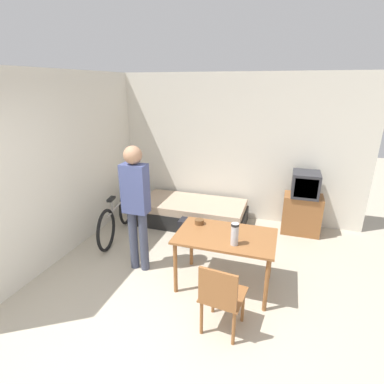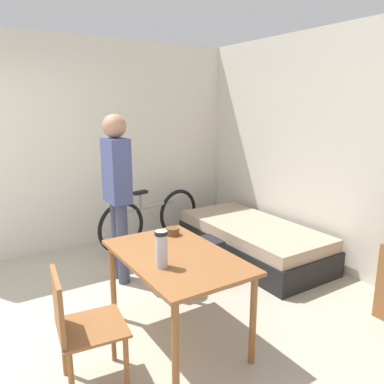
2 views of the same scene
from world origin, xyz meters
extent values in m
plane|color=#B2A893|center=(0.00, 0.00, 0.00)|extent=(20.00, 20.00, 0.00)
cube|color=silver|center=(0.00, 3.54, 1.35)|extent=(5.03, 0.06, 2.70)
cube|color=silver|center=(-2.04, 1.76, 1.35)|extent=(0.06, 4.51, 2.70)
cube|color=black|center=(-0.49, 2.96, 0.14)|extent=(1.98, 0.95, 0.29)
cube|color=tan|center=(-0.49, 2.96, 0.36)|extent=(1.92, 0.92, 0.14)
cube|color=brown|center=(1.45, 3.19, 0.35)|extent=(0.64, 0.42, 0.69)
cube|color=#2D2D33|center=(1.45, 3.19, 0.90)|extent=(0.44, 0.48, 0.42)
cube|color=black|center=(1.45, 2.96, 0.90)|extent=(0.36, 0.01, 0.32)
cube|color=brown|center=(0.48, 1.31, 0.72)|extent=(1.23, 0.77, 0.03)
cylinder|color=brown|center=(-0.08, 0.99, 0.35)|extent=(0.05, 0.05, 0.71)
cylinder|color=brown|center=(1.03, 0.99, 0.35)|extent=(0.05, 0.05, 0.71)
cylinder|color=brown|center=(-0.08, 1.64, 0.35)|extent=(0.05, 0.05, 0.71)
cylinder|color=brown|center=(1.03, 1.64, 0.35)|extent=(0.05, 0.05, 0.71)
cube|color=brown|center=(0.61, 0.59, 0.43)|extent=(0.47, 0.47, 0.02)
cube|color=brown|center=(0.59, 0.39, 0.64)|extent=(0.40, 0.07, 0.40)
cylinder|color=brown|center=(0.81, 0.74, 0.21)|extent=(0.04, 0.04, 0.42)
cylinder|color=brown|center=(0.46, 0.78, 0.21)|extent=(0.04, 0.04, 0.42)
cylinder|color=brown|center=(0.77, 0.39, 0.21)|extent=(0.04, 0.04, 0.42)
cylinder|color=brown|center=(0.42, 0.43, 0.21)|extent=(0.04, 0.04, 0.42)
torus|color=black|center=(-1.67, 2.58, 0.34)|extent=(0.18, 0.67, 0.67)
torus|color=black|center=(-1.48, 1.63, 0.34)|extent=(0.18, 0.67, 0.67)
cylinder|color=gray|center=(-1.58, 2.11, 0.52)|extent=(0.18, 0.75, 0.04)
cylinder|color=gray|center=(-1.54, 1.93, 0.62)|extent=(0.04, 0.04, 0.20)
cube|color=black|center=(-1.54, 1.93, 0.74)|extent=(0.12, 0.21, 0.04)
cylinder|color=#3D4256|center=(-0.83, 1.32, 0.44)|extent=(0.12, 0.12, 0.88)
cylinder|color=#3D4256|center=(-0.67, 1.32, 0.44)|extent=(0.12, 0.12, 0.88)
cube|color=#424C7F|center=(-0.75, 1.32, 1.21)|extent=(0.34, 0.20, 0.66)
sphere|color=#A87A5B|center=(-0.75, 1.32, 1.66)|extent=(0.24, 0.24, 0.24)
cylinder|color=#B7B7BC|center=(0.62, 1.11, 0.87)|extent=(0.09, 0.09, 0.27)
cylinder|color=black|center=(0.62, 1.11, 0.99)|extent=(0.09, 0.09, 0.03)
cylinder|color=brown|center=(0.08, 1.51, 0.77)|extent=(0.12, 0.12, 0.07)
cube|color=black|center=(-0.30, 2.17, 0.22)|extent=(0.30, 0.22, 0.44)
cube|color=black|center=(-0.30, 2.04, 0.15)|extent=(0.21, 0.03, 0.15)
camera|label=1|loc=(1.09, -1.96, 2.51)|focal=28.00mm
camera|label=2|loc=(2.84, -0.03, 1.88)|focal=35.00mm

